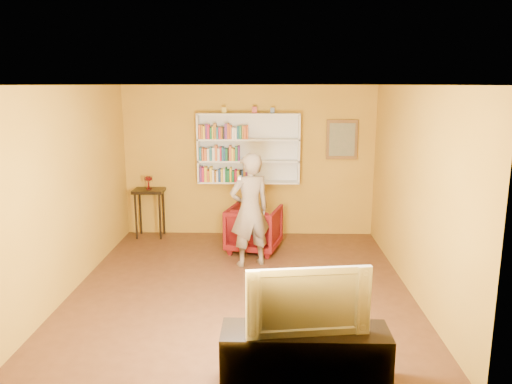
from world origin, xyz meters
TOP-DOWN VIEW (x-y plane):
  - room_shell at (0.00, 0.00)m, footprint 5.30×5.80m
  - bookshelf at (0.00, 2.41)m, footprint 1.80×0.29m
  - books_row_lower at (-0.40, 2.30)m, footprint 0.96×0.19m
  - books_row_middle at (-0.50, 2.30)m, footprint 0.71×0.18m
  - books_row_upper at (-0.43, 2.30)m, footprint 0.86×0.19m
  - ornament_left at (-0.42, 2.35)m, footprint 0.08×0.08m
  - ornament_centre at (0.11, 2.35)m, footprint 0.08×0.08m
  - ornament_right at (0.42, 2.35)m, footprint 0.07×0.07m
  - framed_painting at (1.65, 2.46)m, footprint 0.55×0.05m
  - console_table at (-1.78, 2.25)m, footprint 0.54×0.41m
  - ruby_lustre at (-1.78, 2.25)m, footprint 0.14×0.15m
  - armchair at (0.12, 1.52)m, footprint 0.98×1.00m
  - person at (0.08, 0.85)m, footprint 0.74×0.63m
  - game_remote at (-0.05, 0.47)m, footprint 0.04×0.15m
  - tv_cabinet at (0.70, -2.25)m, footprint 1.52×0.46m
  - television at (0.70, -2.25)m, footprint 1.11×0.29m

SIDE VIEW (x-z plane):
  - tv_cabinet at x=0.70m, z-range 0.00..0.54m
  - armchair at x=0.12m, z-range 0.00..0.76m
  - console_table at x=-1.78m, z-range 0.29..1.16m
  - television at x=0.70m, z-range 0.54..1.17m
  - person at x=0.08m, z-range 0.00..1.73m
  - room_shell at x=0.00m, z-range -0.42..2.46m
  - ruby_lustre at x=-1.78m, z-range 0.93..1.17m
  - books_row_lower at x=-0.40m, z-range 1.00..1.26m
  - game_remote at x=-0.05m, z-range 1.41..1.44m
  - books_row_middle at x=-0.50m, z-range 1.38..1.64m
  - bookshelf at x=0.00m, z-range 0.98..2.21m
  - framed_painting at x=1.65m, z-range 1.40..2.10m
  - books_row_upper at x=-0.43m, z-range 1.75..2.02m
  - ornament_right at x=0.42m, z-range 2.21..2.31m
  - ornament_left at x=-0.42m, z-range 2.21..2.32m
  - ornament_centre at x=0.11m, z-range 2.21..2.33m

